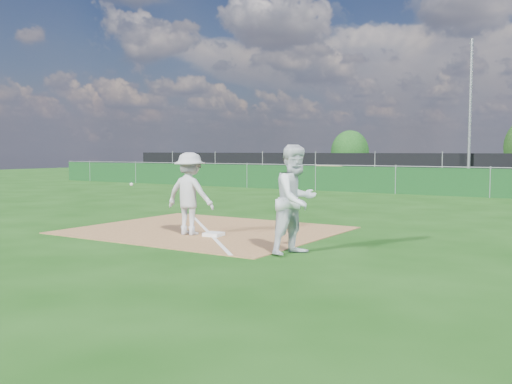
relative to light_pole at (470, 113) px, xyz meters
The scene contains 14 objects.
ground 13.40m from the light_pole, 96.74° to the right, with size 90.00×90.00×0.00m, color #13400D.
infield_dirt 22.11m from the light_pole, 93.95° to the right, with size 6.00×5.00×0.02m, color olive.
foul_line 22.11m from the light_pole, 93.95° to the right, with size 0.08×7.00×0.01m, color white.
green_fence 8.55m from the light_pole, 101.02° to the right, with size 44.00×0.05×1.20m, color #0F3915.
dirt_mound 8.46m from the light_pole, 147.13° to the right, with size 3.38×2.60×1.17m, color #9B824B.
black_fence 3.46m from the light_pole, 168.69° to the left, with size 46.00×0.04×1.80m, color black.
parking_lot 6.80m from the light_pole, 105.80° to the left, with size 46.00×9.00×0.01m, color black.
light_pole is the anchor object (origin of this frame).
first_base 22.77m from the light_pole, 91.87° to the right, with size 0.38×0.38×0.08m, color white.
play_at_first 22.76m from the light_pole, 93.36° to the right, with size 2.29×0.78×1.88m.
runner 23.58m from the light_pole, 85.43° to the right, with size 1.00×0.78×2.06m, color silver.
car_left 9.84m from the light_pole, 148.56° to the left, with size 1.76×4.37×1.49m, color #94979B.
car_mid 5.94m from the light_pole, 127.94° to the left, with size 1.45×4.15×1.37m, color #111933.
tree_left 14.73m from the light_pole, 139.36° to the left, with size 2.99×2.99×3.55m.
Camera 1 is at (8.42, -9.97, 1.95)m, focal length 40.00 mm.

